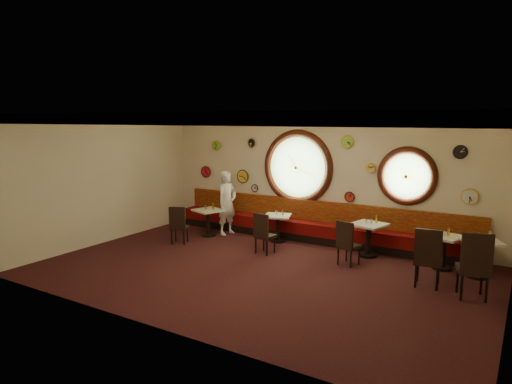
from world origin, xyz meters
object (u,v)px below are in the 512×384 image
(table_d, at_px, (443,248))
(chair_c, at_px, (347,240))
(condiment_b_pepper, at_px, (277,213))
(condiment_e_pepper, at_px, (483,237))
(condiment_c_salt, at_px, (366,221))
(condiment_a_bottle, at_px, (213,206))
(condiment_d_bottle, at_px, (448,232))
(condiment_c_bottle, at_px, (376,219))
(condiment_b_salt, at_px, (276,212))
(table_c, at_px, (368,236))
(condiment_a_salt, at_px, (206,207))
(chair_a, at_px, (178,223))
(chair_b, at_px, (263,231))
(condiment_d_salt, at_px, (441,232))
(chair_e, at_px, (475,261))
(condiment_b_bottle, at_px, (283,212))
(table_b, at_px, (278,225))
(condiment_e_bottle, at_px, (490,235))
(condiment_e_salt, at_px, (479,235))
(table_a, at_px, (208,219))
(condiment_c_pepper, at_px, (371,221))
(waiter, at_px, (227,203))
(table_e, at_px, (479,254))
(condiment_d_pepper, at_px, (445,234))
(condiment_a_pepper, at_px, (206,208))
(chair_d, at_px, (428,254))

(table_d, distance_m, chair_c, 1.98)
(condiment_b_pepper, distance_m, condiment_e_pepper, 4.74)
(condiment_c_salt, relative_size, condiment_b_pepper, 0.90)
(condiment_a_bottle, bearing_deg, condiment_d_bottle, 3.35)
(condiment_c_bottle, bearing_deg, condiment_b_salt, -179.65)
(table_c, relative_size, chair_c, 1.40)
(condiment_a_salt, bearing_deg, chair_a, -93.91)
(chair_b, relative_size, condiment_d_salt, 6.29)
(chair_e, bearing_deg, condiment_a_bottle, 152.86)
(chair_b, height_order, condiment_b_bottle, chair_b)
(table_b, height_order, chair_b, chair_b)
(chair_a, relative_size, condiment_e_bottle, 3.56)
(table_b, distance_m, condiment_d_bottle, 4.07)
(table_b, relative_size, chair_c, 1.34)
(condiment_a_bottle, bearing_deg, condiment_e_salt, 2.38)
(table_d, bearing_deg, table_a, -176.57)
(condiment_b_bottle, bearing_deg, condiment_c_pepper, -1.77)
(table_d, distance_m, condiment_b_pepper, 4.01)
(condiment_b_pepper, height_order, waiter, waiter)
(table_d, relative_size, chair_c, 1.34)
(waiter, bearing_deg, table_d, -81.04)
(chair_b, relative_size, chair_e, 0.80)
(table_e, height_order, condiment_d_bottle, condiment_d_bottle)
(condiment_d_pepper, bearing_deg, condiment_e_salt, 1.19)
(condiment_b_salt, bearing_deg, condiment_c_pepper, -2.64)
(condiment_b_salt, xyz_separation_m, condiment_b_pepper, (0.09, -0.10, 0.01))
(chair_a, bearing_deg, condiment_b_salt, 15.99)
(chair_c, bearing_deg, condiment_e_salt, 30.92)
(condiment_b_salt, xyz_separation_m, condiment_d_salt, (4.00, -0.14, 0.03))
(table_e, bearing_deg, condiment_a_pepper, -177.63)
(chair_d, xyz_separation_m, condiment_e_pepper, (0.81, 1.13, 0.17))
(condiment_b_salt, relative_size, condiment_c_salt, 0.90)
(table_e, bearing_deg, table_d, 167.97)
(table_b, xyz_separation_m, condiment_a_salt, (-1.93, -0.46, 0.34))
(table_c, xyz_separation_m, condiment_a_salt, (-4.30, -0.43, 0.29))
(condiment_b_salt, relative_size, condiment_e_salt, 0.77)
(table_c, height_order, condiment_e_salt, condiment_e_salt)
(condiment_d_pepper, distance_m, condiment_e_pepper, 0.73)
(table_c, distance_m, condiment_b_pepper, 2.39)
(chair_c, bearing_deg, chair_e, -1.07)
(condiment_a_pepper, distance_m, condiment_b_bottle, 2.09)
(table_b, height_order, chair_c, chair_c)
(table_a, distance_m, condiment_b_pepper, 1.93)
(table_c, bearing_deg, waiter, 179.84)
(chair_b, relative_size, condiment_e_bottle, 3.58)
(condiment_b_bottle, xyz_separation_m, condiment_e_salt, (4.50, -0.19, 0.05))
(chair_d, distance_m, condiment_e_salt, 1.44)
(condiment_a_pepper, xyz_separation_m, waiter, (0.34, 0.50, 0.09))
(table_d, bearing_deg, condiment_b_bottle, 177.79)
(table_c, xyz_separation_m, table_d, (1.62, -0.07, -0.03))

